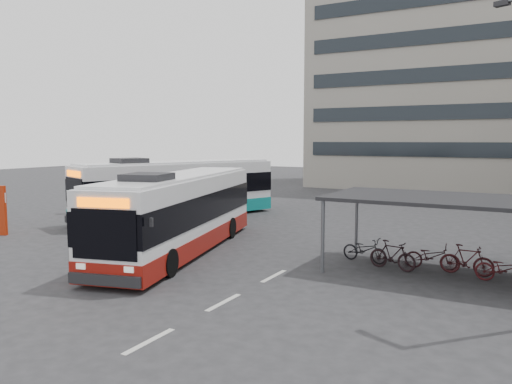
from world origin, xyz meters
The scene contains 9 objects.
ground centered at (0.00, 0.00, 0.00)m, with size 120.00×120.00×0.00m, color #28282B.
bike_shelter centered at (8.47, 3.00, 1.30)m, with size 10.00×4.00×2.54m.
office_block centered at (6.00, 36.00, 12.50)m, with size 30.00×15.00×25.00m, color gray.
road_markings centered at (2.50, -3.00, 0.01)m, with size 0.15×7.60×0.01m.
bus_main centered at (-2.36, 1.42, 1.52)m, with size 5.13×11.31×3.27m.
bus_teal centered at (-7.67, 8.11, 1.60)m, with size 6.57×11.77×3.44m.
pedestrian centered at (-7.24, 2.30, 0.88)m, with size 0.64×0.42×1.77m, color black.
sign_totem_south centered at (-11.66, 0.13, 1.19)m, with size 0.50×0.25×2.30m.
sign_totem_north centered at (-14.15, 6.60, 1.30)m, with size 0.54×0.30×2.52m.
Camera 1 is at (9.66, -14.05, 4.40)m, focal length 35.00 mm.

